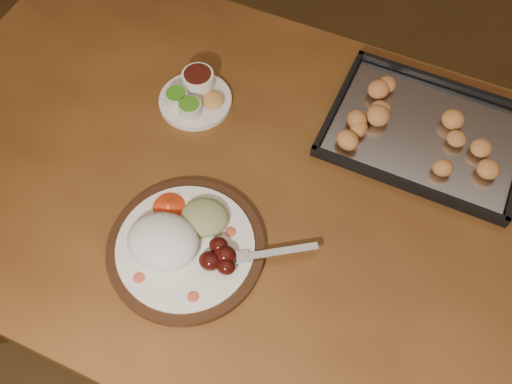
% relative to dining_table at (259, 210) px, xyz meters
% --- Properties ---
extents(ground, '(4.00, 4.00, 0.00)m').
position_rel_dining_table_xyz_m(ground, '(0.21, 0.25, -0.65)').
color(ground, brown).
rests_on(ground, ground).
extents(dining_table, '(1.57, 1.03, 0.75)m').
position_rel_dining_table_xyz_m(dining_table, '(0.00, 0.00, 0.00)').
color(dining_table, brown).
rests_on(dining_table, ground).
extents(dinner_plate, '(0.38, 0.29, 0.07)m').
position_rel_dining_table_xyz_m(dinner_plate, '(-0.09, -0.17, 0.12)').
color(dinner_plate, black).
rests_on(dinner_plate, dining_table).
extents(condiment_saucer, '(0.16, 0.16, 0.05)m').
position_rel_dining_table_xyz_m(condiment_saucer, '(-0.20, 0.16, 0.12)').
color(condiment_saucer, white).
rests_on(condiment_saucer, dining_table).
extents(baking_tray, '(0.42, 0.33, 0.04)m').
position_rel_dining_table_xyz_m(baking_tray, '(0.28, 0.23, 0.11)').
color(baking_tray, black).
rests_on(baking_tray, dining_table).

